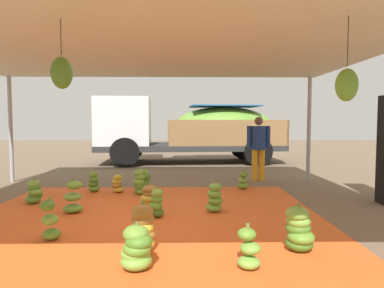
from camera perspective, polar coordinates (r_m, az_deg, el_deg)
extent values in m
plane|color=brown|center=(8.62, -5.26, -6.55)|extent=(40.00, 40.00, 0.00)
cube|color=#E05B23|center=(5.70, -7.49, -11.86)|extent=(5.60, 4.93, 0.01)
cylinder|color=#9EA0A5|center=(9.81, -27.91, 2.17)|extent=(0.10, 0.10, 2.69)
cylinder|color=#9EA0A5|center=(9.32, 18.85, 2.35)|extent=(0.10, 0.10, 2.69)
cube|color=beige|center=(5.62, -7.73, 15.84)|extent=(8.00, 7.00, 0.06)
cylinder|color=#4C422D|center=(4.29, -20.96, 16.30)|extent=(0.01, 0.01, 0.40)
ellipsoid|color=#477523|center=(4.22, -20.84, 10.99)|extent=(0.24, 0.24, 0.36)
cylinder|color=#4C422D|center=(4.26, 24.49, 15.28)|extent=(0.01, 0.01, 0.55)
ellipsoid|color=#60932D|center=(4.19, 24.31, 8.93)|extent=(0.24, 0.24, 0.36)
ellipsoid|color=#477523|center=(4.41, 17.39, -15.47)|extent=(0.34, 0.34, 0.17)
ellipsoid|color=#60932D|center=(4.34, 17.65, -14.51)|extent=(0.44, 0.44, 0.17)
ellipsoid|color=#477523|center=(4.36, 17.22, -13.19)|extent=(0.41, 0.41, 0.17)
ellipsoid|color=#75A83D|center=(4.32, 17.27, -12.08)|extent=(0.30, 0.30, 0.17)
ellipsoid|color=#75A83D|center=(4.27, 17.08, -11.01)|extent=(0.38, 0.38, 0.17)
cylinder|color=olive|center=(4.27, 17.29, -10.18)|extent=(0.04, 0.04, 0.12)
ellipsoid|color=#60932D|center=(7.91, 8.43, -6.89)|extent=(0.32, 0.32, 0.15)
ellipsoid|color=#75A83D|center=(7.90, 8.45, -5.94)|extent=(0.27, 0.27, 0.15)
ellipsoid|color=#518428|center=(7.83, 8.63, -5.06)|extent=(0.24, 0.24, 0.15)
cylinder|color=olive|center=(7.85, 8.60, -4.60)|extent=(0.04, 0.04, 0.12)
ellipsoid|color=#518428|center=(7.81, -15.94, -7.14)|extent=(0.33, 0.33, 0.14)
ellipsoid|color=#477523|center=(7.80, -16.09, -6.41)|extent=(0.31, 0.31, 0.14)
ellipsoid|color=#518428|center=(7.77, -16.05, -5.69)|extent=(0.27, 0.27, 0.14)
ellipsoid|color=#60932D|center=(7.78, -16.05, -4.94)|extent=(0.23, 0.23, 0.14)
cylinder|color=olive|center=(7.76, -16.17, -4.51)|extent=(0.04, 0.04, 0.12)
ellipsoid|color=#477523|center=(5.62, -5.82, -11.22)|extent=(0.30, 0.30, 0.15)
ellipsoid|color=#60932D|center=(5.58, -6.06, -10.24)|extent=(0.30, 0.30, 0.15)
ellipsoid|color=#60932D|center=(5.58, -5.88, -9.15)|extent=(0.28, 0.28, 0.15)
ellipsoid|color=#75A83D|center=(5.56, -5.79, -8.12)|extent=(0.26, 0.26, 0.15)
cylinder|color=olive|center=(5.54, -5.96, -7.53)|extent=(0.04, 0.04, 0.12)
ellipsoid|color=#518428|center=(4.93, -22.30, -13.69)|extent=(0.25, 0.25, 0.14)
ellipsoid|color=#6B9E38|center=(4.91, -22.52, -11.51)|extent=(0.29, 0.29, 0.14)
ellipsoid|color=#477523|center=(4.85, -22.89, -9.43)|extent=(0.26, 0.26, 0.14)
cylinder|color=olive|center=(4.85, -22.57, -8.71)|extent=(0.04, 0.04, 0.12)
ellipsoid|color=gold|center=(6.33, -7.21, -9.52)|extent=(0.42, 0.42, 0.15)
ellipsoid|color=gold|center=(6.26, -7.21, -8.92)|extent=(0.39, 0.39, 0.15)
ellipsoid|color=#996628|center=(6.26, -6.87, -8.19)|extent=(0.39, 0.39, 0.15)
ellipsoid|color=#996628|center=(6.24, -7.06, -7.48)|extent=(0.30, 0.30, 0.15)
cylinder|color=olive|center=(6.24, -7.02, -6.92)|extent=(0.04, 0.04, 0.12)
ellipsoid|color=#60932D|center=(7.31, -8.59, -7.72)|extent=(0.26, 0.26, 0.15)
ellipsoid|color=#477523|center=(7.30, -8.65, -6.99)|extent=(0.32, 0.32, 0.15)
ellipsoid|color=#6B9E38|center=(7.29, -8.85, -6.26)|extent=(0.27, 0.27, 0.15)
ellipsoid|color=#60932D|center=(7.28, -8.65, -5.51)|extent=(0.24, 0.24, 0.15)
ellipsoid|color=#6B9E38|center=(7.28, -8.83, -4.76)|extent=(0.28, 0.28, 0.15)
cylinder|color=olive|center=(7.26, -8.62, -4.30)|extent=(0.04, 0.04, 0.12)
ellipsoid|color=#75A83D|center=(3.78, -9.27, -18.61)|extent=(0.35, 0.35, 0.18)
ellipsoid|color=#75A83D|center=(3.78, -9.36, -17.45)|extent=(0.38, 0.38, 0.18)
ellipsoid|color=#60932D|center=(3.72, -9.07, -16.67)|extent=(0.33, 0.33, 0.18)
ellipsoid|color=#518428|center=(3.68, -8.82, -15.69)|extent=(0.32, 0.32, 0.18)
ellipsoid|color=#6B9E38|center=(3.69, -9.30, -14.48)|extent=(0.38, 0.38, 0.18)
cylinder|color=olive|center=(3.67, -9.13, -13.61)|extent=(0.04, 0.04, 0.12)
ellipsoid|color=gold|center=(7.62, -12.15, -7.40)|extent=(0.29, 0.29, 0.13)
ellipsoid|color=#996628|center=(7.61, -12.40, -6.75)|extent=(0.23, 0.23, 0.13)
ellipsoid|color=gold|center=(7.62, -12.38, -6.06)|extent=(0.25, 0.25, 0.13)
ellipsoid|color=gold|center=(7.57, -12.23, -5.44)|extent=(0.24, 0.24, 0.13)
cylinder|color=olive|center=(7.57, -12.30, -4.98)|extent=(0.04, 0.04, 0.12)
ellipsoid|color=#518428|center=(7.12, -24.91, -8.35)|extent=(0.38, 0.38, 0.15)
ellipsoid|color=#477523|center=(7.14, -24.57, -7.73)|extent=(0.35, 0.35, 0.15)
ellipsoid|color=#6B9E38|center=(7.07, -24.58, -7.24)|extent=(0.36, 0.36, 0.15)
ellipsoid|color=#477523|center=(7.09, -24.76, -6.64)|extent=(0.29, 0.29, 0.15)
ellipsoid|color=#75A83D|center=(7.10, -24.82, -6.04)|extent=(0.27, 0.27, 0.15)
cylinder|color=olive|center=(7.07, -24.77, -5.58)|extent=(0.04, 0.04, 0.12)
ellipsoid|color=#75A83D|center=(3.81, 9.42, -18.82)|extent=(0.33, 0.33, 0.13)
ellipsoid|color=#75A83D|center=(3.78, 9.67, -16.69)|extent=(0.24, 0.24, 0.13)
ellipsoid|color=#60932D|center=(3.74, 9.09, -14.58)|extent=(0.25, 0.25, 0.13)
cylinder|color=olive|center=(3.70, 9.26, -13.79)|extent=(0.04, 0.04, 0.12)
ellipsoid|color=#60932D|center=(6.19, -19.16, -10.07)|extent=(0.45, 0.45, 0.14)
ellipsoid|color=#6B9E38|center=(6.15, -19.23, -8.28)|extent=(0.41, 0.41, 0.14)
ellipsoid|color=#60932D|center=(6.11, -18.95, -6.48)|extent=(0.35, 0.35, 0.14)
cylinder|color=olive|center=(6.09, -19.12, -5.94)|extent=(0.04, 0.04, 0.12)
ellipsoid|color=#518428|center=(7.73, -7.82, -7.05)|extent=(0.35, 0.35, 0.17)
ellipsoid|color=#518428|center=(7.67, -7.89, -6.52)|extent=(0.40, 0.40, 0.17)
ellipsoid|color=#518428|center=(7.70, -8.03, -5.88)|extent=(0.34, 0.34, 0.17)
ellipsoid|color=#477523|center=(7.66, -7.77, -5.32)|extent=(0.33, 0.33, 0.17)
ellipsoid|color=#60932D|center=(7.68, -8.06, -4.69)|extent=(0.32, 0.32, 0.17)
cylinder|color=olive|center=(7.64, -7.95, -4.28)|extent=(0.04, 0.04, 0.12)
ellipsoid|color=#6B9E38|center=(5.91, 3.63, -10.47)|extent=(0.38, 0.38, 0.15)
ellipsoid|color=#60932D|center=(5.88, 3.92, -9.39)|extent=(0.36, 0.36, 0.15)
ellipsoid|color=#6B9E38|center=(5.86, 3.75, -8.29)|extent=(0.27, 0.27, 0.15)
ellipsoid|color=#6B9E38|center=(5.84, 3.87, -7.17)|extent=(0.25, 0.25, 0.15)
cylinder|color=olive|center=(5.81, 3.65, -6.63)|extent=(0.04, 0.04, 0.12)
ellipsoid|color=gold|center=(4.27, -8.36, -15.96)|extent=(0.41, 0.41, 0.18)
ellipsoid|color=#996628|center=(4.24, -8.15, -14.75)|extent=(0.42, 0.42, 0.18)
ellipsoid|color=gold|center=(4.21, -8.30, -13.52)|extent=(0.39, 0.39, 0.18)
ellipsoid|color=#996628|center=(4.19, -8.17, -12.25)|extent=(0.37, 0.37, 0.18)
ellipsoid|color=#996628|center=(4.14, -8.28, -11.10)|extent=(0.36, 0.36, 0.18)
cylinder|color=olive|center=(4.15, -8.14, -10.22)|extent=(0.04, 0.04, 0.12)
cube|color=#2D2D2D|center=(12.91, -0.36, -0.44)|extent=(6.89, 2.92, 0.20)
cube|color=silver|center=(12.91, -11.18, 3.71)|extent=(2.03, 2.41, 1.70)
cube|color=#232D38|center=(13.06, -15.39, 5.14)|extent=(0.15, 1.99, 0.75)
cube|color=olive|center=(11.85, 6.28, 1.84)|extent=(4.18, 0.35, 0.90)
cube|color=olive|center=(14.23, 4.41, 2.16)|extent=(4.18, 0.35, 0.90)
cube|color=olive|center=(13.55, 13.83, 1.98)|extent=(0.24, 2.49, 0.90)
ellipsoid|color=#6B9E38|center=(13.03, 5.27, 3.09)|extent=(3.81, 2.33, 1.39)
cube|color=#19569E|center=(13.05, 5.29, 6.24)|extent=(2.62, 2.05, 0.04)
cylinder|color=black|center=(11.80, -11.09, -1.38)|extent=(1.02, 0.34, 1.00)
cylinder|color=black|center=(14.08, -10.07, -0.56)|extent=(1.02, 0.34, 1.00)
cylinder|color=black|center=(12.18, 10.88, -1.22)|extent=(1.02, 0.34, 1.00)
cylinder|color=black|center=(14.40, 8.41, -0.45)|extent=(1.02, 0.34, 1.00)
cylinder|color=orange|center=(9.13, 10.38, -3.44)|extent=(0.15, 0.15, 0.81)
cylinder|color=orange|center=(9.17, 11.51, -3.42)|extent=(0.15, 0.15, 0.81)
cylinder|color=navy|center=(9.09, 11.00, 1.03)|extent=(0.37, 0.37, 0.61)
cylinder|color=navy|center=(9.04, 9.48, 1.25)|extent=(0.12, 0.12, 0.54)
cylinder|color=navy|center=(9.14, 12.51, 1.24)|extent=(0.12, 0.12, 0.54)
sphere|color=brown|center=(9.08, 11.04, 3.79)|extent=(0.22, 0.22, 0.22)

